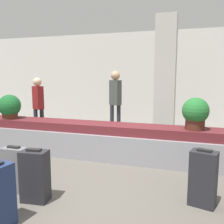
{
  "coord_description": "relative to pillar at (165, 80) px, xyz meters",
  "views": [
    {
      "loc": [
        1.53,
        -3.21,
        1.69
      ],
      "look_at": [
        0.0,
        1.58,
        0.96
      ],
      "focal_mm": 40.0,
      "sensor_mm": 36.0,
      "label": 1
    }
  ],
  "objects": [
    {
      "name": "potted_plant_0",
      "position": [
        -3.33,
        -1.85,
        -0.61
      ],
      "size": [
        0.51,
        0.51,
        0.56
      ],
      "color": "#4C2319",
      "rests_on": "carousel"
    },
    {
      "name": "suitcase_3",
      "position": [
        -1.76,
        -3.67,
        -1.27
      ],
      "size": [
        0.35,
        0.19,
        0.69
      ],
      "rotation": [
        0.0,
        0.0,
        0.01
      ],
      "color": "slate",
      "rests_on": "ground_plane"
    },
    {
      "name": "back_wall",
      "position": [
        -0.87,
        2.12,
        0.0
      ],
      "size": [
        18.0,
        0.06,
        3.2
      ],
      "color": "silver",
      "rests_on": "ground_plane"
    },
    {
      "name": "ground_plane",
      "position": [
        -0.87,
        -3.36,
        -1.6
      ],
      "size": [
        18.0,
        18.0,
        0.0
      ],
      "primitive_type": "plane",
      "color": "#59544C"
    },
    {
      "name": "traveler_1",
      "position": [
        -1.39,
        0.14,
        -0.48
      ],
      "size": [
        0.37,
        0.31,
        1.83
      ],
      "rotation": [
        0.0,
        0.0,
        2.67
      ],
      "color": "#282833",
      "rests_on": "ground_plane"
    },
    {
      "name": "traveler_0",
      "position": [
        -3.35,
        -0.7,
        -0.62
      ],
      "size": [
        0.37,
        0.31,
        1.65
      ],
      "rotation": [
        0.0,
        0.0,
        -0.48
      ],
      "color": "#282833",
      "rests_on": "ground_plane"
    },
    {
      "name": "suitcase_1",
      "position": [
        -1.31,
        -3.83,
        -1.25
      ],
      "size": [
        0.38,
        0.27,
        0.73
      ],
      "rotation": [
        0.0,
        0.0,
        0.11
      ],
      "color": "#232328",
      "rests_on": "ground_plane"
    },
    {
      "name": "carousel",
      "position": [
        -0.87,
        -1.77,
        -1.26
      ],
      "size": [
        6.82,
        0.74,
        0.71
      ],
      "color": "gray",
      "rests_on": "ground_plane"
    },
    {
      "name": "potted_plant_1",
      "position": [
        0.74,
        -1.82,
        -0.58
      ],
      "size": [
        0.48,
        0.48,
        0.59
      ],
      "color": "#4C2319",
      "rests_on": "carousel"
    },
    {
      "name": "pillar",
      "position": [
        0.0,
        0.0,
        0.0
      ],
      "size": [
        0.51,
        0.51,
        3.2
      ],
      "color": "beige",
      "rests_on": "ground_plane"
    },
    {
      "name": "suitcase_0",
      "position": [
        0.85,
        -3.26,
        -1.23
      ],
      "size": [
        0.38,
        0.3,
        0.76
      ],
      "rotation": [
        0.0,
        0.0,
        -0.25
      ],
      "color": "#232328",
      "rests_on": "ground_plane"
    }
  ]
}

